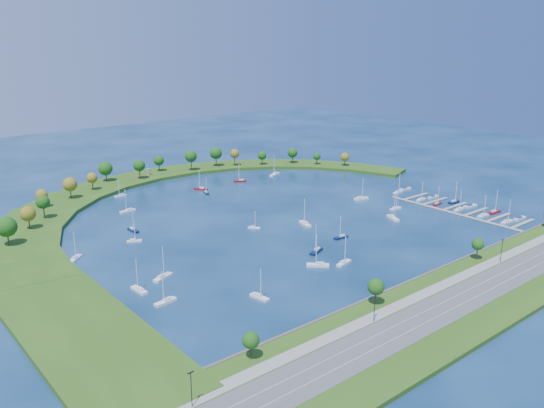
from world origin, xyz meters
TOP-DOWN VIEW (x-y plane):
  - ground at (0.00, 0.00)m, footprint 700.00×700.00m
  - south_shoreline at (0.03, -122.88)m, footprint 420.00×43.10m
  - breakwater at (-46.33, 48.72)m, footprint 286.74×247.64m
  - breakwater_trees at (-22.27, 88.53)m, footprint 242.94×94.57m
  - harbor_tower at (-12.09, 116.01)m, footprint 2.60×2.60m
  - dock_system at (85.30, -61.00)m, footprint 24.28×82.00m
  - moored_boat_0 at (59.91, -10.88)m, footprint 9.38×4.64m
  - moored_boat_1 at (-3.49, 58.03)m, footprint 3.76×7.09m
  - moored_boat_2 at (-105.06, 4.31)m, footprint 7.79×7.64m
  - moored_boat_3 at (-85.57, -37.01)m, footprint 9.54×5.84m
  - moored_boat_4 at (-98.16, -41.70)m, footprint 3.09×8.84m
  - moored_boat_5 at (2.76, -24.28)m, footprint 5.18×9.72m
  - moored_boat_6 at (58.73, 67.36)m, footprint 10.28×6.06m
  - moored_boat_7 at (44.97, -46.54)m, footprint 6.46×10.07m
  - moored_boat_8 at (-57.20, 53.76)m, footprint 8.95×3.06m
  - moored_boat_9 at (-19.39, -72.38)m, footprint 8.82×4.05m
  - moored_boat_10 at (-95.16, -56.52)m, footprint 8.78×3.37m
  - moored_boat_11 at (-66.75, -75.03)m, footprint 3.49×8.42m
  - moored_boat_12 at (-75.60, 8.49)m, footprint 7.03×4.62m
  - moored_boat_13 at (-47.05, 84.96)m, footprint 7.27×2.16m
  - moored_boat_14 at (-69.21, 22.68)m, footprint 2.59×8.26m
  - moored_boat_15 at (-18.97, -55.27)m, footprint 9.32×5.65m
  - moored_boat_16 at (59.93, -36.37)m, footprint 7.56×2.41m
  - moored_boat_17 at (-29.46, -67.23)m, footprint 8.60×8.46m
  - moored_boat_18 at (-1.43, 67.41)m, footprint 6.87×8.30m
  - moored_boat_19 at (2.74, -49.54)m, footprint 7.78×2.74m
  - moored_boat_20 at (-20.63, -12.08)m, footprint 5.35×5.83m
  - moored_boat_21 at (29.68, 68.15)m, footprint 8.42×5.73m
  - docked_boat_0 at (85.51, -87.92)m, footprint 8.63×2.80m
  - docked_boat_1 at (95.97, -89.16)m, footprint 8.83×2.74m
  - docked_boat_2 at (85.52, -74.36)m, footprint 8.16×2.59m
  - docked_boat_3 at (96.01, -74.87)m, footprint 8.87×2.88m
  - docked_boat_4 at (85.53, -59.81)m, footprint 7.84×2.59m
  - docked_boat_5 at (95.97, -60.23)m, footprint 9.38×3.81m
  - docked_boat_6 at (85.54, -45.74)m, footprint 7.60×3.14m
  - docked_boat_7 at (96.01, -50.04)m, footprint 8.86×3.09m
  - docked_boat_8 at (85.53, -34.54)m, footprint 7.92×3.00m
  - docked_boat_9 at (95.98, -35.56)m, footprint 8.20×2.35m
  - docked_boat_10 at (87.92, -15.98)m, footprint 8.52×3.32m
  - docked_boat_11 at (97.88, -13.63)m, footprint 8.55×3.53m

SIDE VIEW (x-z plane):
  - ground at x=0.00m, z-range 0.00..0.00m
  - dock_system at x=85.30m, z-range -0.45..1.15m
  - docked_boat_9 at x=95.98m, z-range -0.22..1.45m
  - docked_boat_11 at x=97.88m, z-range -0.22..1.47m
  - docked_boat_1 at x=95.97m, z-range -0.24..1.55m
  - docked_boat_5 at x=95.97m, z-range -0.25..1.61m
  - moored_boat_20 at x=-20.63m, z-range -3.71..5.39m
  - moored_boat_1 at x=-3.49m, z-range -4.16..5.87m
  - moored_boat_12 at x=-75.60m, z-range -4.18..5.89m
  - moored_boat_13 at x=-47.05m, z-range -4.45..6.18m
  - docked_boat_6 at x=85.54m, z-range -4.54..6.29m
  - moored_boat_16 at x=59.93m, z-range -4.62..6.37m
  - moored_boat_19 at x=2.74m, z-range -4.73..6.50m
  - docked_boat_8 at x=85.53m, z-range -4.79..6.57m
  - docked_boat_4 at x=85.53m, z-range -4.80..6.57m
  - docked_boat_2 at x=85.52m, z-range -5.04..6.84m
  - moored_boat_11 at x=-66.75m, z-range -5.10..6.91m
  - moored_boat_14 at x=-69.21m, z-range -5.10..6.92m
  - moored_boat_21 at x=29.68m, z-range -5.16..6.98m
  - docked_boat_10 at x=87.92m, z-range -5.19..7.01m
  - moored_boat_18 at x=-1.43m, z-range -5.33..7.17m
  - moored_boat_9 at x=-19.39m, z-range -5.34..7.18m
  - docked_boat_0 at x=85.51m, z-range -5.34..7.19m
  - moored_boat_2 at x=-105.06m, z-range -5.35..7.19m
  - moored_boat_10 at x=-95.16m, z-range -5.37..7.21m
  - moored_boat_4 at x=-98.16m, z-range -5.45..7.31m
  - docked_boat_7 at x=96.01m, z-range -5.47..7.32m
  - docked_boat_3 at x=96.01m, z-range -5.51..7.37m
  - moored_boat_8 at x=-57.20m, z-range -5.53..7.40m
  - moored_boat_15 at x=-18.97m, z-range -5.69..7.57m
  - moored_boat_0 at x=59.91m, z-range -5.70..7.59m
  - moored_boat_3 at x=-85.57m, z-range -5.84..7.75m
  - moored_boat_5 at x=2.76m, z-range -5.92..7.84m
  - moored_boat_17 at x=-29.46m, z-range -5.96..7.89m
  - moored_boat_7 at x=44.97m, z-range -6.21..8.18m
  - breakwater at x=-46.33m, z-range -0.01..1.99m
  - moored_boat_6 at x=58.73m, z-range -6.31..8.29m
  - south_shoreline at x=0.03m, z-range -4.80..6.80m
  - harbor_tower at x=-12.09m, z-range 2.05..6.48m
  - breakwater_trees at x=-22.27m, z-range 3.19..17.65m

